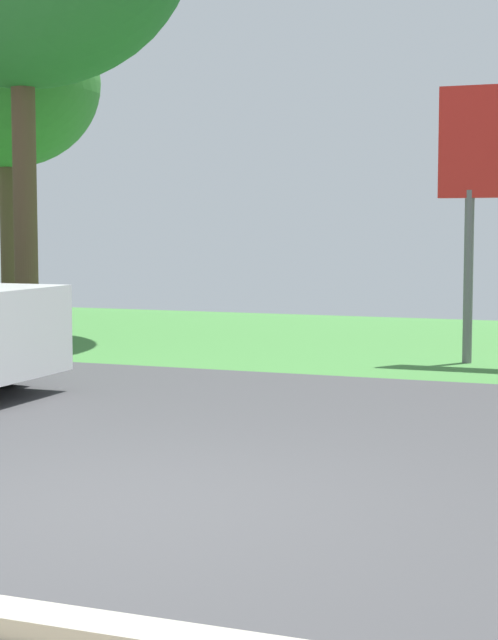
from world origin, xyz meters
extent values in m
cube|color=#424244|center=(0.00, 2.00, -0.05)|extent=(40.00, 8.00, 0.10)
cube|color=#45863E|center=(0.00, 10.00, -0.05)|extent=(40.00, 8.00, 0.10)
cylinder|color=black|center=(-3.54, 3.93, 0.38)|extent=(0.76, 0.28, 0.76)
cylinder|color=slate|center=(0.91, 7.73, 1.10)|extent=(0.12, 0.12, 2.20)
cylinder|color=brown|center=(-5.84, 8.05, 2.27)|extent=(0.36, 0.36, 4.54)
cylinder|color=brown|center=(-8.68, 11.90, 1.69)|extent=(0.36, 0.36, 3.37)
ellipsoid|color=#387F33|center=(-8.68, 11.90, 4.52)|extent=(3.62, 3.62, 3.29)
camera|label=1|loc=(3.06, -5.78, 1.75)|focal=59.16mm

